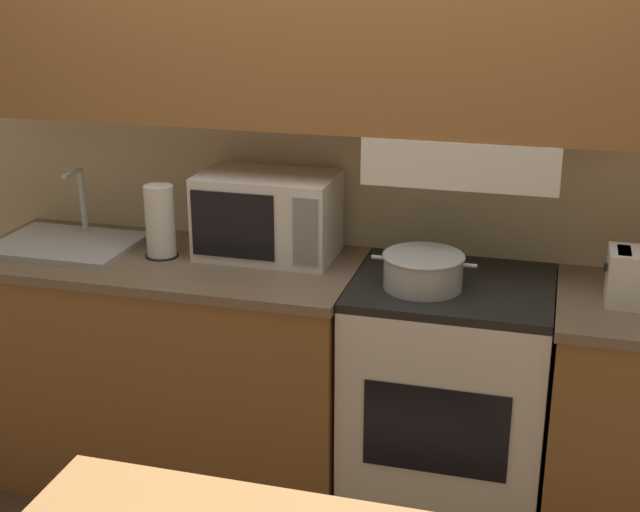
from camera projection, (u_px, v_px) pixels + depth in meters
The scene contains 9 objects.
ground_plane at pixel (344, 453), 3.77m from camera, with size 16.00×16.00×0.00m, color #4C3828.
wall_back at pixel (347, 109), 3.23m from camera, with size 5.11×0.38×2.55m.
lower_counter_main at pixel (170, 368), 3.49m from camera, with size 1.47×0.65×0.93m.
lower_counter_right_stub at pixel (629, 427), 3.06m from camera, with size 0.56×0.65×0.93m.
stove_range at pixel (447, 402), 3.23m from camera, with size 0.69×0.61×0.93m.
cooking_pot at pixel (423, 270), 3.02m from camera, with size 0.36×0.28×0.12m.
microwave at pixel (268, 215), 3.30m from camera, with size 0.50×0.31×0.31m.
sink_basin at pixel (66, 243), 3.43m from camera, with size 0.53×0.40×0.28m.
paper_towel_roll at pixel (160, 222), 3.30m from camera, with size 0.12×0.12×0.27m.
Camera 1 is at (0.77, -3.20, 2.04)m, focal length 50.00 mm.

